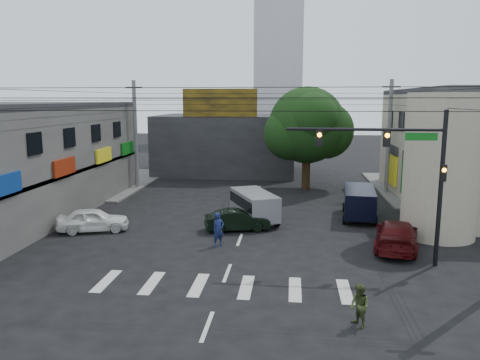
% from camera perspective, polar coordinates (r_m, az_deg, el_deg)
% --- Properties ---
extents(ground, '(160.00, 160.00, 0.00)m').
position_cam_1_polar(ground, '(24.06, -0.57, -8.71)').
color(ground, black).
rests_on(ground, ground).
extents(sidewalk_far_left, '(16.00, 16.00, 0.15)m').
position_cam_1_polar(sidewalk_far_left, '(46.26, -20.42, -0.20)').
color(sidewalk_far_left, '#514F4C').
rests_on(sidewalk_far_left, ground).
extents(sidewalk_far_right, '(16.00, 16.00, 0.15)m').
position_cam_1_polar(sidewalk_far_right, '(44.07, 26.47, -1.10)').
color(sidewalk_far_right, '#514F4C').
rests_on(sidewalk_far_right, ground).
extents(corner_column, '(4.00, 4.00, 8.00)m').
position_cam_1_polar(corner_column, '(28.13, 23.33, 1.57)').
color(corner_column, '#9E937D').
rests_on(corner_column, ground).
extents(building_far, '(14.00, 10.00, 6.00)m').
position_cam_1_polar(building_far, '(49.33, -1.57, 4.44)').
color(building_far, '#232326').
rests_on(building_far, ground).
extents(billboard, '(7.00, 0.30, 2.60)m').
position_cam_1_polar(billboard, '(44.26, -2.48, 9.39)').
color(billboard, olive).
rests_on(billboard, building_far).
extents(tower_distant, '(9.00, 9.00, 44.00)m').
position_cam_1_polar(tower_distant, '(93.78, 4.83, 18.63)').
color(tower_distant, silver).
rests_on(tower_distant, ground).
extents(street_tree, '(6.40, 6.40, 8.70)m').
position_cam_1_polar(street_tree, '(39.72, 8.18, 6.61)').
color(street_tree, black).
rests_on(street_tree, ground).
extents(traffic_gantry, '(7.10, 0.35, 7.20)m').
position_cam_1_polar(traffic_gantry, '(22.40, 19.38, 2.04)').
color(traffic_gantry, black).
rests_on(traffic_gantry, ground).
extents(utility_pole_far_left, '(0.32, 0.32, 9.20)m').
position_cam_1_polar(utility_pole_far_left, '(40.97, -12.62, 5.34)').
color(utility_pole_far_left, '#59595B').
rests_on(utility_pole_far_left, ground).
extents(utility_pole_far_right, '(0.32, 0.32, 9.20)m').
position_cam_1_polar(utility_pole_far_right, '(39.53, 17.68, 4.96)').
color(utility_pole_far_right, '#59595B').
rests_on(utility_pole_far_right, ground).
extents(dark_sedan, '(3.25, 4.49, 1.26)m').
position_cam_1_polar(dark_sedan, '(27.57, -0.32, -4.92)').
color(dark_sedan, black).
rests_on(dark_sedan, ground).
extents(white_compact, '(3.89, 4.94, 1.37)m').
position_cam_1_polar(white_compact, '(28.75, -17.46, -4.64)').
color(white_compact, white).
rests_on(white_compact, ground).
extents(maroon_sedan, '(4.24, 5.98, 1.48)m').
position_cam_1_polar(maroon_sedan, '(25.59, 18.51, -6.36)').
color(maroon_sedan, '#42090B').
rests_on(maroon_sedan, ground).
extents(silver_minivan, '(5.80, 5.17, 1.90)m').
position_cam_1_polar(silver_minivan, '(29.46, 1.75, -3.31)').
color(silver_minivan, gray).
rests_on(silver_minivan, ground).
extents(navy_van, '(5.26, 2.86, 1.95)m').
position_cam_1_polar(navy_van, '(31.28, 14.34, -2.79)').
color(navy_van, black).
rests_on(navy_van, ground).
extents(traffic_officer, '(1.08, 1.08, 1.81)m').
position_cam_1_polar(traffic_officer, '(24.65, -2.65, -6.06)').
color(traffic_officer, '#16214F').
rests_on(traffic_officer, ground).
extents(pedestrian_olive, '(1.22, 1.20, 1.50)m').
position_cam_1_polar(pedestrian_olive, '(16.86, 14.35, -14.68)').
color(pedestrian_olive, '#36431F').
rests_on(pedestrian_olive, ground).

